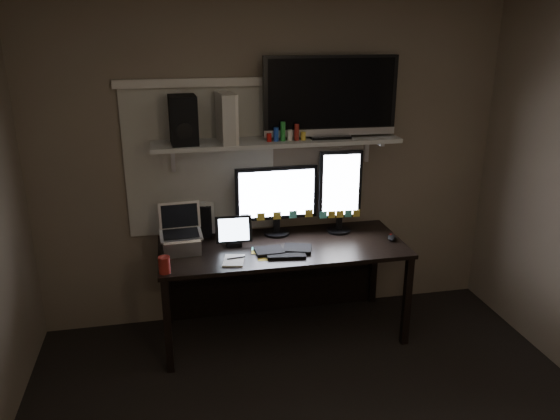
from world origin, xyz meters
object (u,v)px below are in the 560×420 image
object	(u,v)px
cup	(164,265)
game_console	(227,118)
speaker	(183,120)
desk	(279,261)
monitor_portrait	(340,191)
monitor_landscape	(277,200)
laptop	(181,230)
keyboard	(283,250)
tv	(330,97)
tablet	(234,231)
mouse	(392,238)

from	to	relation	value
cup	game_console	distance (m)	1.10
cup	speaker	xyz separation A→B (m)	(0.19, 0.48, 0.86)
desk	cup	xyz separation A→B (m)	(-0.85, -0.42, 0.23)
cup	monitor_portrait	bearing A→B (deg)	19.99
monitor_landscape	laptop	size ratio (longest dim) A/B	1.90
keyboard	speaker	world-z (taller)	speaker
tv	monitor_portrait	bearing A→B (deg)	0.65
laptop	game_console	distance (m)	0.86
monitor_portrait	keyboard	size ratio (longest dim) A/B	1.59
monitor_landscape	keyboard	xyz separation A→B (m)	(-0.02, -0.35, -0.26)
tablet	cup	distance (m)	0.62
desk	cup	size ratio (longest dim) A/B	15.95
desk	tv	distance (m)	1.28
tv	speaker	size ratio (longest dim) A/B	2.91
cup	monitor_landscape	bearing A→B (deg)	31.94
keyboard	game_console	world-z (taller)	game_console
laptop	tv	size ratio (longest dim) A/B	0.34
keyboard	cup	world-z (taller)	cup
mouse	tv	world-z (taller)	tv
laptop	cup	size ratio (longest dim) A/B	2.92
mouse	cup	distance (m)	1.70
laptop	monitor_portrait	bearing A→B (deg)	4.34
monitor_portrait	keyboard	world-z (taller)	monitor_portrait
desk	monitor_landscape	distance (m)	0.47
laptop	cup	bearing A→B (deg)	-114.02
desk	tablet	size ratio (longest dim) A/B	6.84
monitor_portrait	tv	size ratio (longest dim) A/B	0.67
desk	speaker	bearing A→B (deg)	175.51
desk	mouse	size ratio (longest dim) A/B	18.35
monitor_landscape	game_console	world-z (taller)	game_console
monitor_portrait	tablet	world-z (taller)	monitor_portrait
tablet	cup	xyz separation A→B (m)	(-0.50, -0.37, -0.06)
monitor_portrait	speaker	xyz separation A→B (m)	(-1.15, -0.01, 0.59)
keyboard	tv	size ratio (longest dim) A/B	0.42
monitor_landscape	monitor_portrait	size ratio (longest dim) A/B	0.95
laptop	desk	bearing A→B (deg)	4.43
speaker	keyboard	bearing A→B (deg)	-27.37
tablet	keyboard	bearing A→B (deg)	-27.69
desk	monitor_portrait	xyz separation A→B (m)	(0.49, 0.07, 0.51)
cup	desk	bearing A→B (deg)	26.41
cup	tv	distance (m)	1.66
monitor_landscape	desk	bearing A→B (deg)	-91.55
desk	monitor_landscape	world-z (taller)	monitor_landscape
monitor_portrait	laptop	distance (m)	1.24
desk	laptop	world-z (taller)	laptop
monitor_landscape	speaker	world-z (taller)	speaker
mouse	game_console	xyz separation A→B (m)	(-1.19, 0.24, 0.90)
tablet	speaker	world-z (taller)	speaker
mouse	laptop	distance (m)	1.57
monitor_landscape	cup	size ratio (longest dim) A/B	5.57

